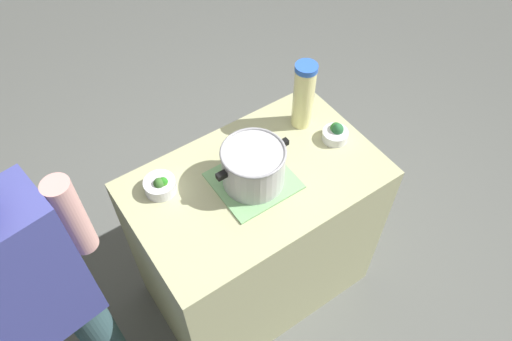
% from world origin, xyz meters
% --- Properties ---
extents(ground_plane, '(8.00, 8.00, 0.00)m').
position_xyz_m(ground_plane, '(0.00, 0.00, 0.00)').
color(ground_plane, slate).
extents(counter_slab, '(1.02, 0.63, 0.92)m').
position_xyz_m(counter_slab, '(0.00, 0.00, 0.46)').
color(counter_slab, '#B3B384').
rests_on(counter_slab, ground_plane).
extents(dish_cloth, '(0.31, 0.29, 0.01)m').
position_xyz_m(dish_cloth, '(0.02, 0.01, 0.92)').
color(dish_cloth, '#7EB677').
rests_on(dish_cloth, counter_slab).
extents(cooking_pot, '(0.32, 0.25, 0.17)m').
position_xyz_m(cooking_pot, '(0.02, 0.01, 1.02)').
color(cooking_pot, '#B7B7BC').
rests_on(cooking_pot, dish_cloth).
extents(lemonade_pitcher, '(0.09, 0.09, 0.32)m').
position_xyz_m(lemonade_pitcher, '(-0.34, -0.15, 1.08)').
color(lemonade_pitcher, '#F8EE9D').
rests_on(lemonade_pitcher, counter_slab).
extents(broccoli_bowl_front, '(0.11, 0.11, 0.08)m').
position_xyz_m(broccoli_bowl_front, '(-0.40, 0.01, 0.95)').
color(broccoli_bowl_front, silver).
rests_on(broccoli_bowl_front, counter_slab).
extents(broccoli_bowl_center, '(0.12, 0.12, 0.08)m').
position_xyz_m(broccoli_bowl_center, '(0.34, -0.16, 0.95)').
color(broccoli_bowl_center, silver).
rests_on(broccoli_bowl_center, counter_slab).
extents(person_cook, '(0.50, 0.25, 1.66)m').
position_xyz_m(person_cook, '(0.89, 0.07, 0.92)').
color(person_cook, '#36555B').
rests_on(person_cook, ground_plane).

